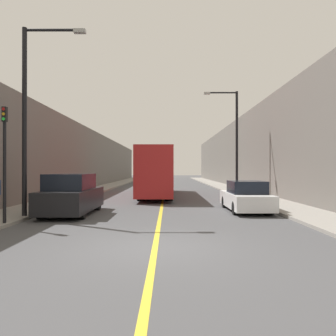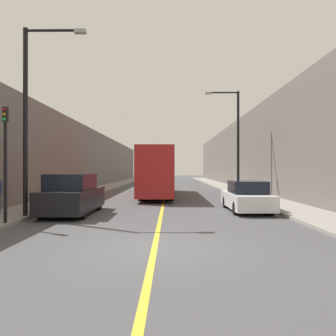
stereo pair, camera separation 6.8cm
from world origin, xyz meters
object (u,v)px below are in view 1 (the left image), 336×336
object	(u,v)px
bus	(158,171)
car_right_near	(247,197)
traffic_light	(6,160)
street_lamp_left	(31,109)
parked_suv_left	(73,196)
street_lamp_right	(235,136)

from	to	relation	value
bus	car_right_near	bearing A→B (deg)	-63.03
traffic_light	street_lamp_left	bearing A→B (deg)	86.14
parked_suv_left	traffic_light	size ratio (longest dim) A/B	1.14
street_lamp_left	traffic_light	size ratio (longest dim) A/B	1.87
bus	traffic_light	size ratio (longest dim) A/B	3.01
bus	street_lamp_left	size ratio (longest dim) A/B	1.61
parked_suv_left	traffic_light	world-z (taller)	traffic_light
traffic_light	parked_suv_left	bearing A→B (deg)	64.71
street_lamp_left	car_right_near	bearing A→B (deg)	14.38
parked_suv_left	street_lamp_left	size ratio (longest dim) A/B	0.61
bus	car_right_near	world-z (taller)	bus
car_right_near	street_lamp_right	world-z (taller)	street_lamp_right
street_lamp_left	traffic_light	xyz separation A→B (m)	(-0.13, -1.89, -2.23)
bus	parked_suv_left	distance (m)	11.24
parked_suv_left	street_lamp_left	bearing A→B (deg)	-136.43
parked_suv_left	car_right_near	xyz separation A→B (m)	(8.41, 1.19, -0.19)
car_right_near	traffic_light	size ratio (longest dim) A/B	1.07
car_right_near	bus	bearing A→B (deg)	116.97
bus	street_lamp_right	bearing A→B (deg)	-1.17
bus	traffic_light	xyz separation A→B (m)	(-5.15, -13.81, 0.54)
street_lamp_left	traffic_light	distance (m)	2.93
street_lamp_right	street_lamp_left	bearing A→B (deg)	-133.23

